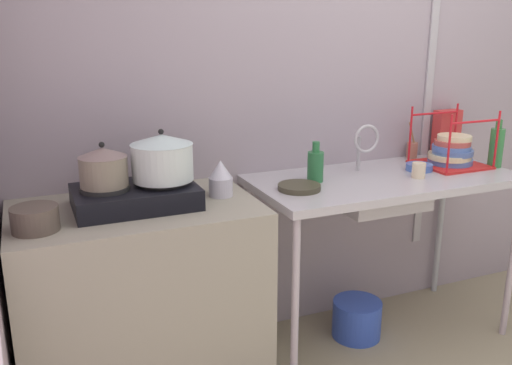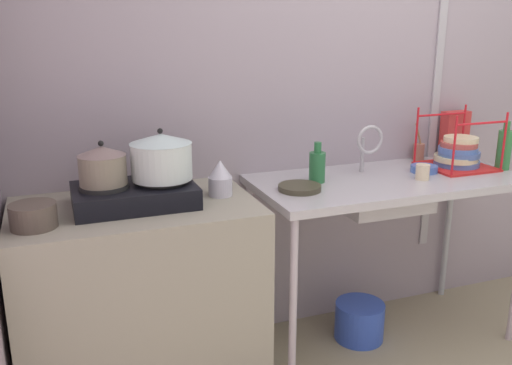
{
  "view_description": "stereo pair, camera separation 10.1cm",
  "coord_description": "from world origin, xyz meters",
  "px_view_note": "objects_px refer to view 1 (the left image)",
  "views": [
    {
      "loc": [
        -1.8,
        -1.14,
        1.66
      ],
      "look_at": [
        -0.84,
        1.12,
        0.96
      ],
      "focal_mm": 38.49,
      "sensor_mm": 36.0,
      "label": 1
    },
    {
      "loc": [
        -1.71,
        -1.18,
        1.66
      ],
      "look_at": [
        -0.84,
        1.12,
        0.96
      ],
      "focal_mm": 38.49,
      "sensor_mm": 36.0,
      "label": 2
    }
  ],
  "objects_px": {
    "sink_basin": "(378,193)",
    "small_bowl_on_drainboard": "(419,167)",
    "pot_on_right_burner": "(162,157)",
    "bottle_by_rack": "(496,147)",
    "dish_rack": "(451,152)",
    "pot_on_left_burner": "(103,167)",
    "percolator": "(221,179)",
    "stove": "(135,196)",
    "pot_beside_stove": "(35,219)",
    "cereal_box": "(446,133)",
    "utensil_jar": "(412,150)",
    "faucet": "(365,141)",
    "frying_pan": "(299,187)",
    "bucket_on_floor": "(357,319)",
    "cup_by_rack": "(419,170)",
    "bottle_by_sink": "(315,165)"
  },
  "relations": [
    {
      "from": "pot_on_right_burner",
      "to": "bucket_on_floor",
      "type": "xyz_separation_m",
      "value": [
        1.05,
        0.02,
        -1.02
      ]
    },
    {
      "from": "stove",
      "to": "sink_basin",
      "type": "distance_m",
      "value": 1.22
    },
    {
      "from": "bottle_by_rack",
      "to": "frying_pan",
      "type": "bearing_deg",
      "value": 178.81
    },
    {
      "from": "utensil_jar",
      "to": "percolator",
      "type": "bearing_deg",
      "value": -168.28
    },
    {
      "from": "pot_on_left_burner",
      "to": "pot_beside_stove",
      "type": "relative_size",
      "value": 1.14
    },
    {
      "from": "sink_basin",
      "to": "bottle_by_sink",
      "type": "relative_size",
      "value": 2.2
    },
    {
      "from": "stove",
      "to": "frying_pan",
      "type": "bearing_deg",
      "value": -3.45
    },
    {
      "from": "pot_on_left_burner",
      "to": "bucket_on_floor",
      "type": "xyz_separation_m",
      "value": [
        1.3,
        0.02,
        -1.0
      ]
    },
    {
      "from": "stove",
      "to": "bucket_on_floor",
      "type": "height_order",
      "value": "stove"
    },
    {
      "from": "frying_pan",
      "to": "utensil_jar",
      "type": "height_order",
      "value": "utensil_jar"
    },
    {
      "from": "pot_on_right_burner",
      "to": "cup_by_rack",
      "type": "xyz_separation_m",
      "value": [
        1.3,
        -0.09,
        -0.17
      ]
    },
    {
      "from": "pot_on_right_burner",
      "to": "faucet",
      "type": "xyz_separation_m",
      "value": [
        1.09,
        0.09,
        -0.04
      ]
    },
    {
      "from": "pot_beside_stove",
      "to": "bottle_by_rack",
      "type": "bearing_deg",
      "value": 1.66
    },
    {
      "from": "stove",
      "to": "percolator",
      "type": "height_order",
      "value": "percolator"
    },
    {
      "from": "pot_beside_stove",
      "to": "utensil_jar",
      "type": "bearing_deg",
      "value": 11.24
    },
    {
      "from": "pot_beside_stove",
      "to": "cereal_box",
      "type": "bearing_deg",
      "value": 9.99
    },
    {
      "from": "sink_basin",
      "to": "pot_beside_stove",
      "type": "bearing_deg",
      "value": -176.77
    },
    {
      "from": "pot_on_right_burner",
      "to": "cup_by_rack",
      "type": "relative_size",
      "value": 3.44
    },
    {
      "from": "pot_beside_stove",
      "to": "small_bowl_on_drainboard",
      "type": "bearing_deg",
      "value": 4.9
    },
    {
      "from": "bucket_on_floor",
      "to": "dish_rack",
      "type": "bearing_deg",
      "value": 2.02
    },
    {
      "from": "sink_basin",
      "to": "bottle_by_rack",
      "type": "distance_m",
      "value": 0.77
    },
    {
      "from": "dish_rack",
      "to": "small_bowl_on_drainboard",
      "type": "height_order",
      "value": "dish_rack"
    },
    {
      "from": "pot_on_right_burner",
      "to": "bottle_by_rack",
      "type": "bearing_deg",
      "value": -2.21
    },
    {
      "from": "pot_on_right_burner",
      "to": "bottle_by_sink",
      "type": "bearing_deg",
      "value": 4.03
    },
    {
      "from": "pot_on_left_burner",
      "to": "sink_basin",
      "type": "relative_size",
      "value": 0.45
    },
    {
      "from": "bucket_on_floor",
      "to": "pot_on_left_burner",
      "type": "bearing_deg",
      "value": -179.08
    },
    {
      "from": "cereal_box",
      "to": "frying_pan",
      "type": "bearing_deg",
      "value": -165.94
    },
    {
      "from": "sink_basin",
      "to": "small_bowl_on_drainboard",
      "type": "height_order",
      "value": "small_bowl_on_drainboard"
    },
    {
      "from": "pot_beside_stove",
      "to": "cup_by_rack",
      "type": "height_order",
      "value": "pot_beside_stove"
    },
    {
      "from": "pot_on_right_burner",
      "to": "small_bowl_on_drainboard",
      "type": "xyz_separation_m",
      "value": [
        1.4,
        0.03,
        -0.19
      ]
    },
    {
      "from": "cup_by_rack",
      "to": "bottle_by_rack",
      "type": "height_order",
      "value": "bottle_by_rack"
    },
    {
      "from": "faucet",
      "to": "small_bowl_on_drainboard",
      "type": "relative_size",
      "value": 1.85
    },
    {
      "from": "stove",
      "to": "bottle_by_rack",
      "type": "height_order",
      "value": "bottle_by_rack"
    },
    {
      "from": "pot_on_right_burner",
      "to": "cereal_box",
      "type": "relative_size",
      "value": 0.99
    },
    {
      "from": "pot_on_right_burner",
      "to": "utensil_jar",
      "type": "xyz_separation_m",
      "value": [
        1.55,
        0.27,
        -0.16
      ]
    },
    {
      "from": "pot_on_left_burner",
      "to": "bucket_on_floor",
      "type": "distance_m",
      "value": 1.64
    },
    {
      "from": "utensil_jar",
      "to": "stove",
      "type": "bearing_deg",
      "value": -170.72
    },
    {
      "from": "faucet",
      "to": "pot_on_left_burner",
      "type": "bearing_deg",
      "value": -176.06
    },
    {
      "from": "percolator",
      "to": "dish_rack",
      "type": "distance_m",
      "value": 1.36
    },
    {
      "from": "frying_pan",
      "to": "dish_rack",
      "type": "distance_m",
      "value": 0.99
    },
    {
      "from": "pot_on_left_burner",
      "to": "percolator",
      "type": "distance_m",
      "value": 0.52
    },
    {
      "from": "bottle_by_rack",
      "to": "utensil_jar",
      "type": "distance_m",
      "value": 0.45
    },
    {
      "from": "sink_basin",
      "to": "bucket_on_floor",
      "type": "xyz_separation_m",
      "value": [
        -0.04,
        0.07,
        -0.74
      ]
    },
    {
      "from": "faucet",
      "to": "bottle_by_rack",
      "type": "xyz_separation_m",
      "value": [
        0.74,
        -0.16,
        -0.06
      ]
    },
    {
      "from": "percolator",
      "to": "bucket_on_floor",
      "type": "distance_m",
      "value": 1.19
    },
    {
      "from": "percolator",
      "to": "sink_basin",
      "type": "height_order",
      "value": "percolator"
    },
    {
      "from": "pot_on_right_burner",
      "to": "bottle_by_rack",
      "type": "xyz_separation_m",
      "value": [
        1.84,
        -0.07,
        -0.1
      ]
    },
    {
      "from": "stove",
      "to": "dish_rack",
      "type": "relative_size",
      "value": 1.5
    },
    {
      "from": "pot_on_left_burner",
      "to": "sink_basin",
      "type": "distance_m",
      "value": 1.36
    },
    {
      "from": "dish_rack",
      "to": "utensil_jar",
      "type": "height_order",
      "value": "dish_rack"
    }
  ]
}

